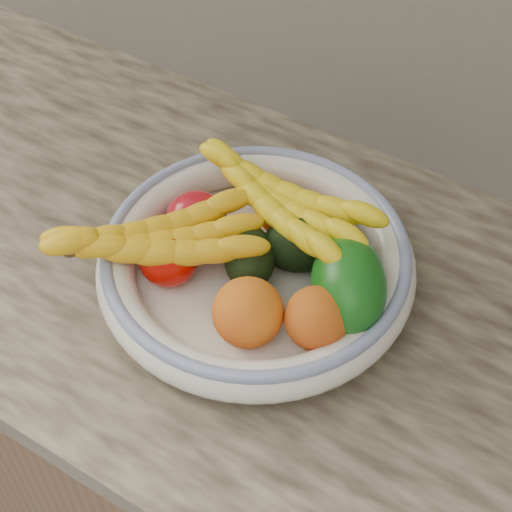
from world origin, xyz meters
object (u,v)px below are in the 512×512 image
Objects in this scene: banana_bunch_back at (280,205)px; banana_bunch_front at (156,244)px; green_mango at (348,285)px; fruit_bowl at (256,262)px.

banana_bunch_back is 1.00× the size of banana_bunch_front.
banana_bunch_back is (-0.13, 0.06, 0.01)m from green_mango.
green_mango is 0.48× the size of banana_bunch_back.
fruit_bowl is at bearing -13.12° from banana_bunch_front.
green_mango is 0.23m from banana_bunch_front.
green_mango is 0.14m from banana_bunch_back.
banana_bunch_back is at bearing 120.45° from green_mango.
banana_bunch_back is 0.16m from banana_bunch_front.
fruit_bowl is 1.41× the size of banana_bunch_back.
banana_bunch_front reaches higher than fruit_bowl.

